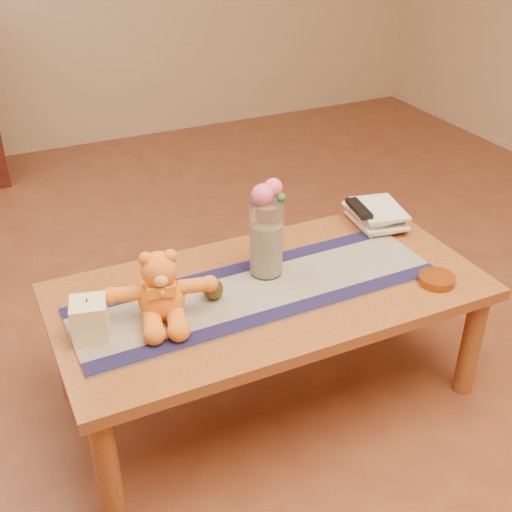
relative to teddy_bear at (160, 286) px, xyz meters
name	(u,v)px	position (x,y,z in m)	size (l,w,h in m)	color
floor	(268,391)	(0.37, 0.01, -0.57)	(5.50, 5.50, 0.00)	#5B2B1A
coffee_table_top	(270,292)	(0.37, 0.01, -0.14)	(1.40, 0.70, 0.04)	brown
table_leg_fl	(107,469)	(-0.27, -0.28, -0.36)	(0.07, 0.07, 0.41)	brown
table_leg_fr	(471,344)	(1.01, -0.28, -0.36)	(0.07, 0.07, 0.41)	brown
table_leg_bl	(65,348)	(-0.27, 0.30, -0.36)	(0.07, 0.07, 0.41)	brown
table_leg_br	(376,265)	(1.01, 0.30, -0.36)	(0.07, 0.07, 0.41)	brown
persian_runner	(258,291)	(0.32, 0.01, -0.11)	(1.20, 0.35, 0.01)	#241B4D
runner_border_near	(279,313)	(0.32, -0.14, -0.11)	(1.20, 0.06, 0.00)	#16143C
runner_border_far	(239,268)	(0.32, 0.15, -0.11)	(1.20, 0.06, 0.00)	#16143C
teddy_bear	(160,286)	(0.00, 0.00, 0.00)	(0.32, 0.26, 0.21)	orange
pillar_candle	(90,319)	(-0.22, -0.01, -0.05)	(0.10, 0.10, 0.12)	beige
candle_wick	(87,300)	(-0.22, -0.01, 0.02)	(0.00, 0.00, 0.01)	black
glass_vase	(266,238)	(0.39, 0.09, 0.02)	(0.11, 0.11, 0.26)	silver
potpourri_fill	(266,249)	(0.39, 0.09, -0.02)	(0.09, 0.09, 0.18)	beige
rose_left	(262,195)	(0.37, 0.08, 0.19)	(0.07, 0.07, 0.07)	#EE5480
rose_right	(273,187)	(0.42, 0.09, 0.20)	(0.06, 0.06, 0.06)	#EE5480
blue_flower_back	(265,190)	(0.40, 0.12, 0.18)	(0.04, 0.04, 0.04)	#444C93
blue_flower_side	(255,196)	(0.36, 0.11, 0.17)	(0.04, 0.04, 0.04)	#444C93
leaf_sprig	(281,197)	(0.43, 0.07, 0.17)	(0.03, 0.03, 0.03)	#33662D
bronze_ball	(213,289)	(0.17, 0.02, -0.07)	(0.07, 0.07, 0.07)	#433E16
book_bottom	(356,225)	(0.85, 0.24, -0.10)	(0.17, 0.22, 0.02)	beige
book_lower	(358,221)	(0.85, 0.24, -0.09)	(0.16, 0.22, 0.02)	beige
book_upper	(355,216)	(0.84, 0.25, -0.07)	(0.17, 0.22, 0.02)	beige
book_top	(359,212)	(0.85, 0.24, -0.05)	(0.16, 0.22, 0.02)	beige
tv_remote	(359,208)	(0.85, 0.23, -0.03)	(0.04, 0.16, 0.02)	black
amber_dish	(437,280)	(0.87, -0.20, -0.10)	(0.12, 0.12, 0.03)	#BF5914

